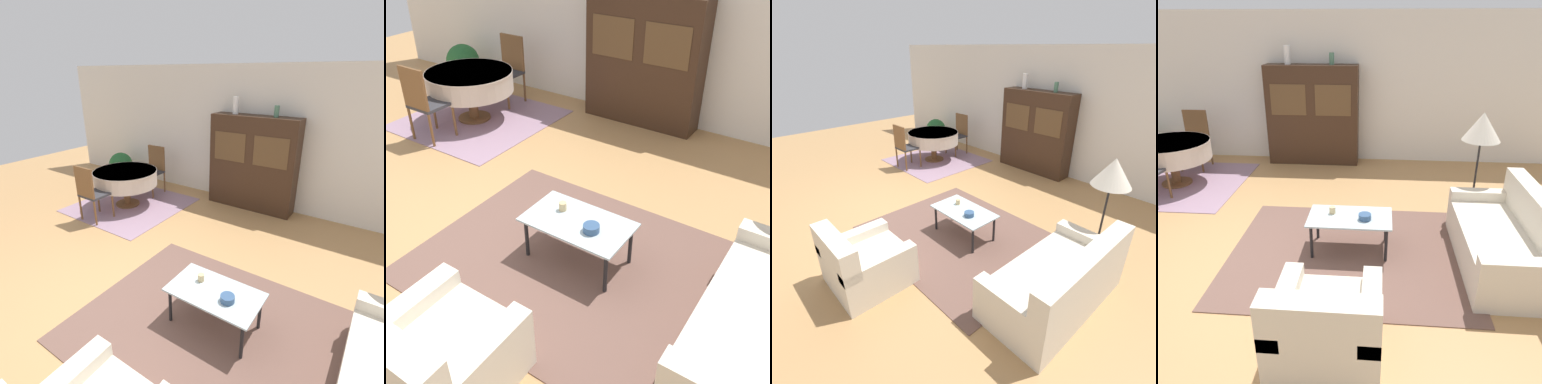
% 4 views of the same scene
% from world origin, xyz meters
% --- Properties ---
extents(ground_plane, '(14.00, 14.00, 0.00)m').
position_xyz_m(ground_plane, '(0.00, 0.00, 0.00)').
color(ground_plane, tan).
extents(wall_back, '(10.00, 0.06, 2.70)m').
position_xyz_m(wall_back, '(0.00, 3.63, 1.35)').
color(wall_back, silver).
rests_on(wall_back, ground_plane).
extents(area_rug, '(2.76, 2.24, 0.01)m').
position_xyz_m(area_rug, '(1.23, 0.22, 0.01)').
color(area_rug, brown).
rests_on(area_rug, ground_plane).
extents(dining_rug, '(2.02, 2.08, 0.01)m').
position_xyz_m(dining_rug, '(-1.76, 2.07, 0.01)').
color(dining_rug, gray).
rests_on(dining_rug, ground_plane).
extents(couch, '(0.86, 1.70, 0.84)m').
position_xyz_m(couch, '(2.94, 0.14, 0.30)').
color(couch, beige).
rests_on(couch, ground_plane).
extents(armchair, '(0.85, 0.89, 0.81)m').
position_xyz_m(armchair, '(1.17, -1.30, 0.30)').
color(armchair, beige).
rests_on(armchair, ground_plane).
extents(coffee_table, '(0.96, 0.55, 0.43)m').
position_xyz_m(coffee_table, '(1.23, 0.30, 0.40)').
color(coffee_table, black).
rests_on(coffee_table, area_rug).
extents(display_cabinet, '(1.68, 0.41, 1.81)m').
position_xyz_m(display_cabinet, '(0.28, 3.38, 0.91)').
color(display_cabinet, '#382316').
rests_on(display_cabinet, ground_plane).
extents(dining_table, '(1.26, 1.26, 0.73)m').
position_xyz_m(dining_table, '(-1.84, 2.05, 0.59)').
color(dining_table, brown).
rests_on(dining_table, dining_rug).
extents(dining_chair_near, '(0.44, 0.44, 1.04)m').
position_xyz_m(dining_chair_near, '(-1.84, 1.20, 0.59)').
color(dining_chair_near, brown).
rests_on(dining_chair_near, dining_rug).
extents(dining_chair_far, '(0.44, 0.44, 1.04)m').
position_xyz_m(dining_chair_far, '(-1.84, 2.91, 0.59)').
color(dining_chair_far, brown).
rests_on(dining_chair_far, dining_rug).
extents(floor_lamp, '(0.49, 0.49, 1.45)m').
position_xyz_m(floor_lamp, '(2.84, 1.32, 1.23)').
color(floor_lamp, black).
rests_on(floor_lamp, ground_plane).
extents(cup, '(0.07, 0.07, 0.08)m').
position_xyz_m(cup, '(1.02, 0.36, 0.48)').
color(cup, tan).
rests_on(cup, coffee_table).
extents(bowl, '(0.14, 0.14, 0.07)m').
position_xyz_m(bowl, '(1.40, 0.24, 0.48)').
color(bowl, '#33517A').
rests_on(bowl, coffee_table).
extents(vase_tall, '(0.11, 0.11, 0.31)m').
position_xyz_m(vase_tall, '(-0.14, 3.38, 1.97)').
color(vase_tall, white).
rests_on(vase_tall, display_cabinet).
extents(vase_short, '(0.09, 0.09, 0.20)m').
position_xyz_m(vase_short, '(0.65, 3.38, 1.91)').
color(vase_short, '#4C7A60').
rests_on(vase_short, display_cabinet).
extents(potted_plant, '(0.57, 0.57, 0.71)m').
position_xyz_m(potted_plant, '(-3.04, 3.05, 0.40)').
color(potted_plant, beige).
rests_on(potted_plant, ground_plane).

